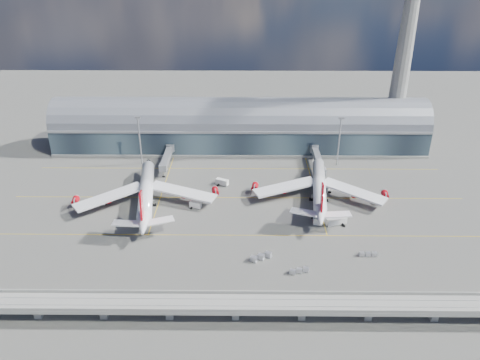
{
  "coord_description": "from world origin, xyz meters",
  "views": [
    {
      "loc": [
        2.34,
        -162.48,
        102.32
      ],
      "look_at": [
        0.77,
        10.0,
        14.0
      ],
      "focal_mm": 35.0,
      "sensor_mm": 36.0,
      "label": 1
    }
  ],
  "objects_px": {
    "floodlight_mast_left": "(140,139)",
    "service_truck_5": "(222,182)",
    "service_truck_1": "(195,205)",
    "service_truck_2": "(336,221)",
    "cargo_train_0": "(261,257)",
    "cargo_train_2": "(368,254)",
    "cargo_train_1": "(299,271)",
    "floodlight_mast_right": "(339,140)",
    "service_truck_3": "(316,218)",
    "airliner_left": "(146,193)",
    "service_truck_0": "(105,199)",
    "airliner_right": "(319,188)",
    "control_tower": "(404,51)",
    "service_truck_4": "(326,188)"
  },
  "relations": [
    {
      "from": "service_truck_2",
      "to": "floodlight_mast_left",
      "type": "bearing_deg",
      "value": 39.33
    },
    {
      "from": "airliner_left",
      "to": "service_truck_4",
      "type": "distance_m",
      "value": 81.18
    },
    {
      "from": "floodlight_mast_left",
      "to": "floodlight_mast_right",
      "type": "xyz_separation_m",
      "value": [
        100.0,
        0.0,
        0.0
      ]
    },
    {
      "from": "service_truck_0",
      "to": "floodlight_mast_right",
      "type": "bearing_deg",
      "value": 26.3
    },
    {
      "from": "service_truck_4",
      "to": "cargo_train_0",
      "type": "xyz_separation_m",
      "value": [
        -31.63,
        -51.88,
        -0.53
      ]
    },
    {
      "from": "service_truck_5",
      "to": "control_tower",
      "type": "bearing_deg",
      "value": -35.55
    },
    {
      "from": "service_truck_2",
      "to": "service_truck_5",
      "type": "bearing_deg",
      "value": 36.07
    },
    {
      "from": "control_tower",
      "to": "service_truck_1",
      "type": "bearing_deg",
      "value": -145.18
    },
    {
      "from": "service_truck_4",
      "to": "cargo_train_0",
      "type": "distance_m",
      "value": 60.76
    },
    {
      "from": "airliner_left",
      "to": "service_truck_0",
      "type": "distance_m",
      "value": 19.59
    },
    {
      "from": "service_truck_4",
      "to": "cargo_train_2",
      "type": "xyz_separation_m",
      "value": [
        7.45,
        -49.64,
        -0.76
      ]
    },
    {
      "from": "floodlight_mast_left",
      "to": "service_truck_4",
      "type": "distance_m",
      "value": 95.41
    },
    {
      "from": "floodlight_mast_right",
      "to": "service_truck_5",
      "type": "relative_size",
      "value": 4.0
    },
    {
      "from": "cargo_train_2",
      "to": "floodlight_mast_left",
      "type": "bearing_deg",
      "value": 50.84
    },
    {
      "from": "cargo_train_2",
      "to": "cargo_train_0",
      "type": "bearing_deg",
      "value": 92.76
    },
    {
      "from": "airliner_left",
      "to": "service_truck_0",
      "type": "height_order",
      "value": "airliner_left"
    },
    {
      "from": "floodlight_mast_left",
      "to": "cargo_train_1",
      "type": "relative_size",
      "value": 3.46
    },
    {
      "from": "service_truck_0",
      "to": "cargo_train_0",
      "type": "relative_size",
      "value": 0.76
    },
    {
      "from": "service_truck_1",
      "to": "service_truck_2",
      "type": "bearing_deg",
      "value": -87.2
    },
    {
      "from": "floodlight_mast_right",
      "to": "service_truck_4",
      "type": "height_order",
      "value": "floodlight_mast_right"
    },
    {
      "from": "floodlight_mast_left",
      "to": "service_truck_5",
      "type": "relative_size",
      "value": 4.0
    },
    {
      "from": "control_tower",
      "to": "service_truck_0",
      "type": "height_order",
      "value": "control_tower"
    },
    {
      "from": "control_tower",
      "to": "cargo_train_1",
      "type": "distance_m",
      "value": 141.58
    },
    {
      "from": "service_truck_5",
      "to": "cargo_train_2",
      "type": "distance_m",
      "value": 78.43
    },
    {
      "from": "airliner_left",
      "to": "cargo_train_1",
      "type": "xyz_separation_m",
      "value": [
        61.35,
        -46.33,
        -4.93
      ]
    },
    {
      "from": "service_truck_2",
      "to": "cargo_train_1",
      "type": "xyz_separation_m",
      "value": [
        -18.18,
        -31.12,
        -0.75
      ]
    },
    {
      "from": "service_truck_4",
      "to": "cargo_train_2",
      "type": "relative_size",
      "value": 0.86
    },
    {
      "from": "service_truck_3",
      "to": "service_truck_5",
      "type": "xyz_separation_m",
      "value": [
        -39.88,
        32.11,
        -0.21
      ]
    },
    {
      "from": "floodlight_mast_left",
      "to": "airliner_left",
      "type": "bearing_deg",
      "value": -76.14
    },
    {
      "from": "service_truck_5",
      "to": "cargo_train_1",
      "type": "distance_m",
      "value": 71.58
    },
    {
      "from": "service_truck_0",
      "to": "cargo_train_0",
      "type": "height_order",
      "value": "service_truck_0"
    },
    {
      "from": "service_truck_4",
      "to": "cargo_train_1",
      "type": "relative_size",
      "value": 0.78
    },
    {
      "from": "service_truck_2",
      "to": "service_truck_4",
      "type": "bearing_deg",
      "value": -19.27
    },
    {
      "from": "floodlight_mast_right",
      "to": "service_truck_3",
      "type": "bearing_deg",
      "value": -108.14
    },
    {
      "from": "cargo_train_0",
      "to": "cargo_train_2",
      "type": "relative_size",
      "value": 1.27
    },
    {
      "from": "service_truck_4",
      "to": "service_truck_5",
      "type": "xyz_separation_m",
      "value": [
        -48.11,
        5.71,
        -0.05
      ]
    },
    {
      "from": "service_truck_5",
      "to": "cargo_train_1",
      "type": "bearing_deg",
      "value": -129.89
    },
    {
      "from": "floodlight_mast_left",
      "to": "service_truck_3",
      "type": "distance_m",
      "value": 99.4
    },
    {
      "from": "floodlight_mast_left",
      "to": "floodlight_mast_right",
      "type": "height_order",
      "value": "same"
    },
    {
      "from": "airliner_left",
      "to": "service_truck_1",
      "type": "relative_size",
      "value": 12.52
    },
    {
      "from": "floodlight_mast_left",
      "to": "service_truck_0",
      "type": "height_order",
      "value": "floodlight_mast_left"
    },
    {
      "from": "floodlight_mast_left",
      "to": "cargo_train_0",
      "type": "bearing_deg",
      "value": -53.88
    },
    {
      "from": "floodlight_mast_left",
      "to": "service_truck_5",
      "type": "height_order",
      "value": "floodlight_mast_left"
    },
    {
      "from": "floodlight_mast_right",
      "to": "service_truck_4",
      "type": "relative_size",
      "value": 4.43
    },
    {
      "from": "service_truck_2",
      "to": "cargo_train_1",
      "type": "distance_m",
      "value": 36.04
    },
    {
      "from": "control_tower",
      "to": "service_truck_0",
      "type": "bearing_deg",
      "value": -154.82
    },
    {
      "from": "airliner_right",
      "to": "service_truck_5",
      "type": "xyz_separation_m",
      "value": [
        -43.53,
        12.72,
        -3.72
      ]
    },
    {
      "from": "control_tower",
      "to": "airliner_left",
      "type": "bearing_deg",
      "value": -150.82
    },
    {
      "from": "service_truck_5",
      "to": "cargo_train_0",
      "type": "bearing_deg",
      "value": -138.24
    },
    {
      "from": "floodlight_mast_right",
      "to": "airliner_right",
      "type": "bearing_deg",
      "value": -111.99
    }
  ]
}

